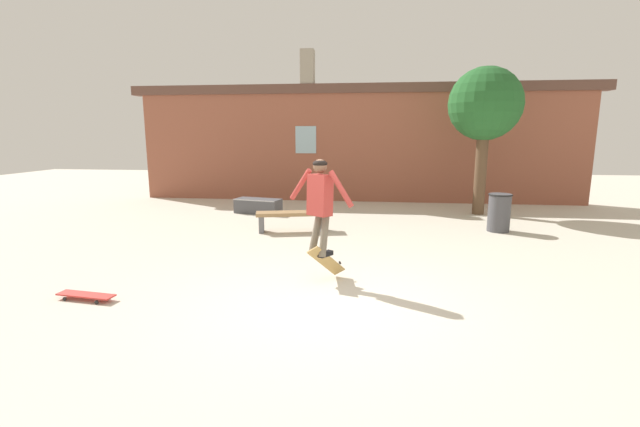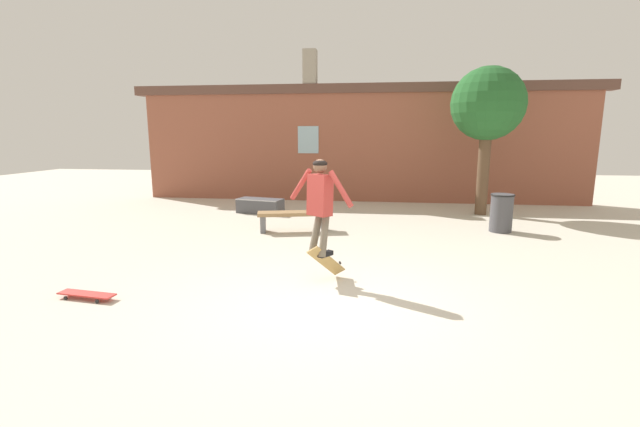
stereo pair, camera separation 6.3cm
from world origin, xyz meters
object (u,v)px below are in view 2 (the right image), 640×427
(park_bench, at_px, (294,217))
(trash_bin, at_px, (501,212))
(skate_ledge, at_px, (260,206))
(skater, at_px, (320,199))
(tree_right, at_px, (488,106))
(skateboard_flipping, at_px, (326,261))
(skateboard_resting, at_px, (87,294))

(park_bench, xyz_separation_m, trash_bin, (4.81, 0.61, 0.12))
(skate_ledge, distance_m, skater, 6.23)
(tree_right, xyz_separation_m, skateboard_flipping, (-3.69, -6.19, -2.69))
(skate_ledge, xyz_separation_m, trash_bin, (6.23, -1.59, 0.26))
(skateboard_flipping, bearing_deg, skate_ledge, 63.09)
(skate_ledge, xyz_separation_m, skateboard_resting, (-0.63, -6.71, -0.14))
(trash_bin, relative_size, skater, 0.60)
(tree_right, height_order, skateboard_resting, tree_right)
(tree_right, height_order, trash_bin, tree_right)
(skate_ledge, bearing_deg, tree_right, 18.59)
(tree_right, xyz_separation_m, skate_ledge, (-6.28, -0.64, -2.81))
(trash_bin, xyz_separation_m, skateboard_resting, (-6.86, -5.12, -0.40))
(skater, bearing_deg, skate_ledge, 58.53)
(tree_right, distance_m, skateboard_flipping, 7.69)
(skater, relative_size, skateboard_flipping, 2.39)
(skate_ledge, height_order, skateboard_flipping, skateboard_flipping)
(skater, bearing_deg, tree_right, 3.19)
(skater, bearing_deg, skateboard_flipping, -32.17)
(park_bench, bearing_deg, skateboard_resting, -127.78)
(trash_bin, bearing_deg, skateboard_resting, -143.25)
(tree_right, height_order, skater, tree_right)
(skate_ledge, distance_m, trash_bin, 6.44)
(tree_right, relative_size, trash_bin, 4.57)
(skater, xyz_separation_m, skateboard_flipping, (0.09, 0.04, -0.97))
(skate_ledge, xyz_separation_m, skateboard_flipping, (2.59, -5.56, 0.12))
(skater, xyz_separation_m, skateboard_resting, (-3.12, -1.12, -1.23))
(skateboard_resting, bearing_deg, skate_ledge, 91.20)
(park_bench, height_order, trash_bin, trash_bin)
(tree_right, distance_m, skate_ledge, 6.91)
(tree_right, distance_m, park_bench, 6.24)
(skate_ledge, distance_m, skateboard_resting, 6.74)
(tree_right, xyz_separation_m, skater, (-3.79, -6.23, -1.71))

